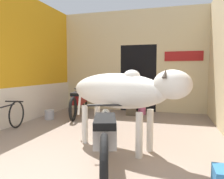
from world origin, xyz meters
TOP-DOWN VIEW (x-y plane):
  - wall_left_shopfront at (-2.46, 2.65)m, footprint 0.25×5.32m
  - wall_back_with_doorway at (0.09, 5.59)m, footprint 4.75×0.93m
  - cow at (0.54, 1.71)m, footprint 2.26×1.28m
  - motorcycle_near at (0.51, 0.86)m, footprint 0.80×2.08m
  - motorcycle_far at (-1.36, 4.12)m, footprint 0.66×2.13m
  - bicycle at (-2.07, 1.88)m, footprint 0.44×1.63m
  - shopkeeper_seated at (0.15, 4.64)m, footprint 0.41×0.33m
  - plastic_stool at (0.43, 4.84)m, footprint 0.34×0.34m
  - bucket at (-1.93, 3.38)m, footprint 0.26×0.26m

SIDE VIEW (x-z plane):
  - bucket at x=-1.93m, z-range 0.00..0.26m
  - plastic_stool at x=0.43m, z-range 0.02..0.44m
  - bicycle at x=-2.07m, z-range 0.00..0.66m
  - motorcycle_far at x=-1.36m, z-range 0.06..0.83m
  - motorcycle_near at x=0.51m, z-range 0.06..0.87m
  - shopkeeper_seated at x=0.15m, z-range 0.02..1.22m
  - cow at x=0.54m, z-range 0.30..1.68m
  - wall_back_with_doorway at x=0.09m, z-range -0.23..3.11m
  - wall_left_shopfront at x=-2.46m, z-range -0.06..3.28m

